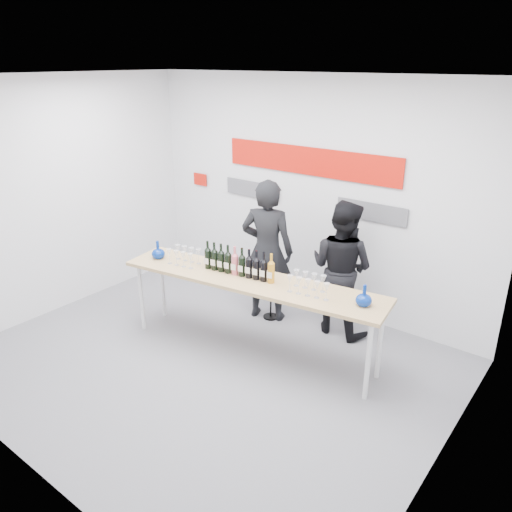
{
  "coord_description": "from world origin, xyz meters",
  "views": [
    {
      "loc": [
        3.3,
        -3.39,
        3.15
      ],
      "look_at": [
        0.22,
        0.6,
        1.15
      ],
      "focal_mm": 35.0,
      "sensor_mm": 36.0,
      "label": 1
    }
  ],
  "objects_px": {
    "tasting_table": "(250,285)",
    "presenter_right": "(341,268)",
    "presenter_left": "(267,251)",
    "mic_stand": "(271,282)"
  },
  "relations": [
    {
      "from": "tasting_table",
      "to": "presenter_left",
      "type": "bearing_deg",
      "value": 105.79
    },
    {
      "from": "presenter_left",
      "to": "mic_stand",
      "type": "relative_size",
      "value": 1.1
    },
    {
      "from": "presenter_left",
      "to": "presenter_right",
      "type": "relative_size",
      "value": 1.1
    },
    {
      "from": "tasting_table",
      "to": "presenter_right",
      "type": "relative_size",
      "value": 1.87
    },
    {
      "from": "tasting_table",
      "to": "presenter_right",
      "type": "bearing_deg",
      "value": 53.81
    },
    {
      "from": "tasting_table",
      "to": "mic_stand",
      "type": "bearing_deg",
      "value": 101.74
    },
    {
      "from": "tasting_table",
      "to": "mic_stand",
      "type": "relative_size",
      "value": 1.86
    },
    {
      "from": "tasting_table",
      "to": "mic_stand",
      "type": "distance_m",
      "value": 0.9
    },
    {
      "from": "presenter_left",
      "to": "mic_stand",
      "type": "xyz_separation_m",
      "value": [
        0.07,
        -0.01,
        -0.4
      ]
    },
    {
      "from": "presenter_left",
      "to": "presenter_right",
      "type": "xyz_separation_m",
      "value": [
        0.91,
        0.26,
        -0.08
      ]
    }
  ]
}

